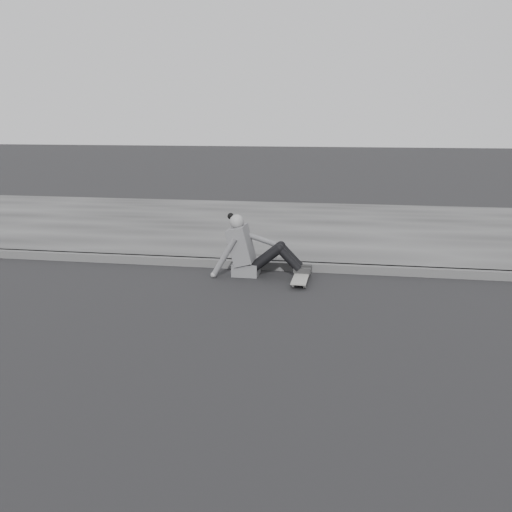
% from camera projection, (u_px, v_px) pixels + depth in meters
% --- Properties ---
extents(ground, '(80.00, 80.00, 0.00)m').
position_uv_depth(ground, '(237.00, 333.00, 5.87)').
color(ground, black).
rests_on(ground, ground).
extents(curb, '(24.00, 0.16, 0.12)m').
position_uv_depth(curb, '(273.00, 265.00, 8.33)').
color(curb, '#494949').
rests_on(curb, ground).
extents(sidewalk, '(24.00, 6.00, 0.12)m').
position_uv_depth(sidewalk, '(295.00, 227.00, 11.22)').
color(sidewalk, '#3C3C3C').
rests_on(sidewalk, ground).
extents(skateboard, '(0.20, 0.78, 0.09)m').
position_uv_depth(skateboard, '(301.00, 277.00, 7.66)').
color(skateboard, gray).
rests_on(skateboard, ground).
extents(seated_woman, '(1.38, 0.46, 0.88)m').
position_uv_depth(seated_woman, '(251.00, 250.00, 7.95)').
color(seated_woman, '#575759').
rests_on(seated_woman, ground).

